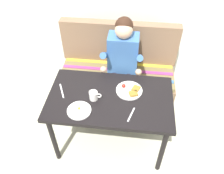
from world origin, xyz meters
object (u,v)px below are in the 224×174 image
Objects in this scene: plate_breakfast at (130,90)px; plate_eggs at (79,110)px; fork at (131,115)px; person at (122,59)px; knife at (62,91)px; couch at (117,76)px; table at (110,103)px; coffee_mug at (94,95)px.

plate_eggs is at bearing -145.55° from plate_breakfast.
plate_eggs reaches higher than fork.
plate_breakfast is at bearing -76.64° from person.
plate_eggs reaches higher than knife.
plate_breakfast is 1.29× the size of knife.
knife is (-0.55, -0.56, -0.01)m from person.
couch is 1.08m from plate_eggs.
plate_breakfast reaches higher than plate_eggs.
fork is (0.47, 0.01, -0.01)m from plate_eggs.
person reaches higher than fork.
table is 6.00× the size of knife.
coffee_mug reaches higher than table.
fork is at bearing -79.44° from person.
coffee_mug is 0.59× the size of knife.
table is 0.20m from coffee_mug.
couch is at bearing 31.62° from knife.
person is at bearing 117.65° from fork.
person reaches higher than knife.
plate_breakfast is at bearing -18.97° from knife.
table is at bearing 38.20° from plate_eggs.
coffee_mug is at bearing -165.65° from table.
couch is 5.58× the size of plate_breakfast.
table is at bearing -96.44° from person.
person is 5.52× the size of plate_eggs.
plate_breakfast is (0.12, -0.49, 0.00)m from person.
plate_eggs is at bearing -141.80° from table.
knife is (-0.70, 0.22, 0.00)m from fork.
plate_eggs is at bearing -123.04° from coffee_mug.
person is at bearing -69.18° from couch.
person is 0.50m from plate_breakfast.
couch reaches higher than plate_eggs.
plate_breakfast is at bearing 28.53° from table.
plate_eggs is at bearing -112.27° from person.
plate_eggs is (-0.32, -0.79, -0.00)m from person.
plate_eggs is 1.29× the size of fork.
fork is 0.85× the size of knife.
couch reaches higher than coffee_mug.
plate_eggs is (-0.26, -0.20, 0.09)m from table.
person is 10.27× the size of coffee_mug.
coffee_mug is 0.69× the size of fork.
table is 7.06× the size of fork.
person is 4.70× the size of plate_breakfast.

